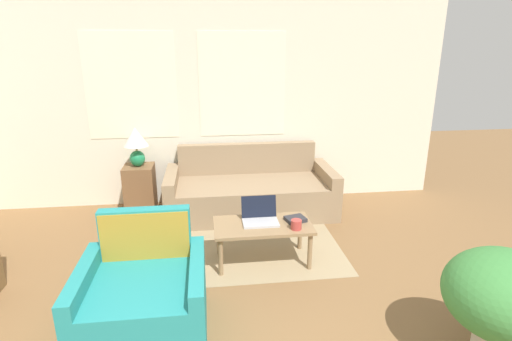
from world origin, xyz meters
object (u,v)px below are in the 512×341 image
at_px(coffee_table, 263,229).
at_px(laptop, 260,216).
at_px(book_red, 295,219).
at_px(potted_plant, 504,297).
at_px(armchair, 144,299).
at_px(table_lamp, 136,142).
at_px(couch, 250,192).
at_px(cup_navy, 296,225).

distance_m(coffee_table, laptop, 0.12).
xyz_separation_m(laptop, book_red, (0.35, -0.03, -0.03)).
relative_size(coffee_table, book_red, 4.27).
bearing_deg(potted_plant, armchair, 165.13).
height_order(table_lamp, coffee_table, table_lamp).
bearing_deg(table_lamp, book_red, -39.82).
distance_m(couch, coffee_table, 1.27).
height_order(laptop, potted_plant, potted_plant).
relative_size(couch, laptop, 6.05).
relative_size(coffee_table, laptop, 2.74).
bearing_deg(potted_plant, laptop, 131.02).
bearing_deg(potted_plant, cup_navy, 127.68).
xyz_separation_m(armchair, laptop, (0.98, 0.94, 0.18)).
bearing_deg(couch, coffee_table, -90.88).
bearing_deg(potted_plant, couch, 115.47).
bearing_deg(armchair, potted_plant, -14.87).
height_order(table_lamp, laptop, table_lamp).
distance_m(armchair, cup_navy, 1.49).
distance_m(armchair, coffee_table, 1.33).
height_order(couch, armchair, armchair).
bearing_deg(couch, book_red, -76.01).
xyz_separation_m(armchair, coffee_table, (1.00, 0.87, 0.08)).
distance_m(couch, laptop, 1.22).
distance_m(table_lamp, cup_navy, 2.34).
height_order(armchair, book_red, armchair).
bearing_deg(coffee_table, armchair, -138.84).
relative_size(armchair, book_red, 4.04).
distance_m(couch, potted_plant, 3.06).
relative_size(couch, armchair, 2.34).
relative_size(couch, table_lamp, 4.28).
relative_size(armchair, table_lamp, 1.83).
height_order(couch, cup_navy, couch).
xyz_separation_m(couch, table_lamp, (-1.38, 0.18, 0.65)).
bearing_deg(armchair, coffee_table, 41.16).
relative_size(laptop, potted_plant, 0.42).
height_order(couch, coffee_table, couch).
distance_m(table_lamp, book_red, 2.25).
relative_size(laptop, book_red, 1.56).
bearing_deg(table_lamp, potted_plant, -47.44).
relative_size(table_lamp, potted_plant, 0.60).
bearing_deg(laptop, couch, 88.11).
bearing_deg(coffee_table, book_red, 5.98).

